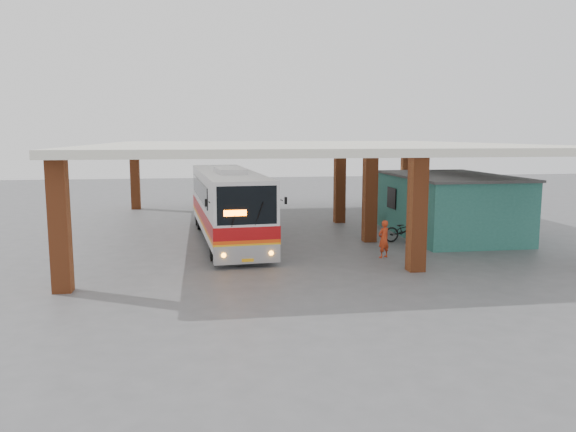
% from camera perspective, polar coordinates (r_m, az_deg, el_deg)
% --- Properties ---
extents(ground, '(90.00, 90.00, 0.00)m').
position_cam_1_polar(ground, '(23.85, 3.39, -4.12)').
color(ground, '#515154').
rests_on(ground, ground).
extents(brick_columns, '(20.10, 21.60, 4.35)m').
position_cam_1_polar(brick_columns, '(28.64, 4.14, 2.36)').
color(brick_columns, '#974521').
rests_on(brick_columns, ground).
extents(canopy_roof, '(21.00, 23.00, 0.30)m').
position_cam_1_polar(canopy_roof, '(29.78, 1.78, 7.09)').
color(canopy_roof, silver).
rests_on(canopy_roof, brick_columns).
extents(shop_building, '(5.20, 8.20, 3.11)m').
position_cam_1_polar(shop_building, '(29.72, 16.04, 1.09)').
color(shop_building, '#2A695D').
rests_on(shop_building, ground).
extents(coach_bus, '(3.48, 12.47, 3.59)m').
position_cam_1_polar(coach_bus, '(27.27, -6.12, 1.21)').
color(coach_bus, silver).
rests_on(coach_bus, ground).
extents(motorcycle, '(2.22, 0.93, 1.13)m').
position_cam_1_polar(motorcycle, '(27.59, 11.81, -1.39)').
color(motorcycle, black).
rests_on(motorcycle, ground).
extents(pedestrian, '(0.68, 0.60, 1.58)m').
position_cam_1_polar(pedestrian, '(23.78, 9.69, -2.32)').
color(pedestrian, red).
rests_on(pedestrian, ground).
extents(red_chair, '(0.56, 0.56, 0.89)m').
position_cam_1_polar(red_chair, '(31.39, 8.63, -0.44)').
color(red_chair, red).
rests_on(red_chair, ground).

